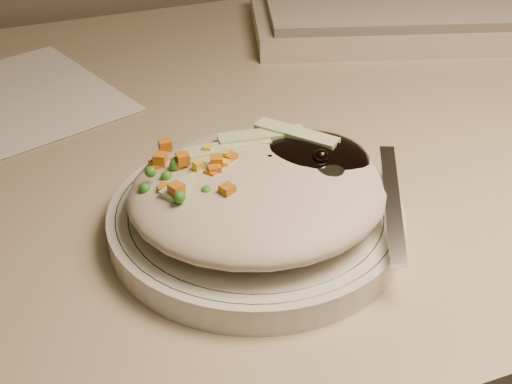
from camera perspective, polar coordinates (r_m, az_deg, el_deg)
name	(u,v)px	position (r m, az deg, el deg)	size (l,w,h in m)	color
desk	(290,271)	(0.82, 2.73, -6.36)	(1.40, 0.70, 0.74)	tan
plate	(256,220)	(0.54, 0.00, -2.29)	(0.22, 0.22, 0.02)	silver
plate_rim	(256,210)	(0.54, 0.00, -1.42)	(0.21, 0.21, 0.00)	#144723
meal	(262,185)	(0.52, 0.47, 0.56)	(0.21, 0.19, 0.05)	#BCB299
keyboard	(459,16)	(0.95, 15.96, 13.38)	(0.54, 0.32, 0.04)	#B7AC96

